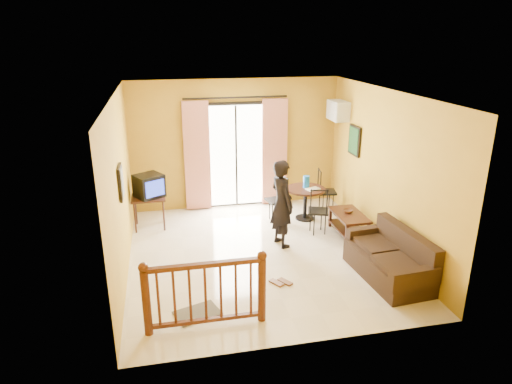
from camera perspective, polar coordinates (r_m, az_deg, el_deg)
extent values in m
plane|color=beige|center=(8.12, 0.53, -7.76)|extent=(5.00, 5.00, 0.00)
plane|color=white|center=(7.29, 0.60, 12.24)|extent=(5.00, 5.00, 0.00)
plane|color=#B78C23|center=(9.96, -2.57, 5.97)|extent=(4.50, 0.00, 4.50)
plane|color=#B78C23|center=(5.34, 6.42, -6.31)|extent=(4.50, 0.00, 4.50)
plane|color=#B78C23|center=(7.45, -16.57, 0.53)|extent=(0.00, 5.00, 5.00)
plane|color=#B78C23|center=(8.35, 15.83, 2.60)|extent=(0.00, 5.00, 5.00)
cube|color=black|center=(10.00, -2.54, 4.55)|extent=(1.34, 0.03, 2.34)
cube|color=white|center=(9.97, -2.50, 4.50)|extent=(1.20, 0.04, 2.20)
cube|color=black|center=(9.95, -2.48, 4.48)|extent=(0.04, 0.02, 2.20)
cube|color=beige|center=(9.81, -7.37, 4.42)|extent=(0.55, 0.08, 2.35)
cube|color=beige|center=(10.08, 2.33, 4.97)|extent=(0.55, 0.08, 2.35)
cylinder|color=black|center=(9.67, -2.56, 11.72)|extent=(2.20, 0.04, 0.04)
cube|color=black|center=(9.20, -13.31, -0.68)|extent=(0.65, 0.55, 0.04)
cylinder|color=black|center=(9.12, -14.88, -3.12)|extent=(0.04, 0.04, 0.63)
cylinder|color=black|center=(9.10, -11.46, -2.89)|extent=(0.04, 0.04, 0.63)
cylinder|color=black|center=(9.53, -14.79, -2.13)|extent=(0.04, 0.04, 0.63)
cylinder|color=black|center=(9.51, -11.51, -1.91)|extent=(0.04, 0.04, 0.63)
cube|color=black|center=(9.12, -13.24, 0.77)|extent=(0.65, 0.64, 0.45)
cube|color=blue|center=(8.93, -12.51, 0.43)|extent=(0.35, 0.21, 0.32)
cube|color=black|center=(7.22, -16.55, 1.17)|extent=(0.04, 0.42, 0.52)
cube|color=#535147|center=(7.21, -16.35, 1.18)|extent=(0.01, 0.34, 0.44)
cylinder|color=black|center=(9.42, 6.23, 0.36)|extent=(0.81, 0.81, 0.04)
cylinder|color=black|center=(9.53, 6.16, -1.50)|extent=(0.08, 0.08, 0.65)
cylinder|color=black|center=(9.65, 6.09, -3.23)|extent=(0.39, 0.39, 0.03)
cylinder|color=blue|center=(9.42, 6.31, 1.29)|extent=(0.13, 0.13, 0.25)
cube|color=beige|center=(9.36, 7.12, 0.38)|extent=(0.32, 0.26, 0.02)
cube|color=silver|center=(9.85, 10.24, 9.99)|extent=(0.30, 0.60, 0.40)
cube|color=gray|center=(9.80, 9.41, 9.98)|extent=(0.02, 0.56, 0.36)
cube|color=black|center=(9.40, 12.21, 6.31)|extent=(0.04, 0.50, 0.60)
cube|color=black|center=(9.39, 12.07, 6.31)|extent=(0.01, 0.42, 0.52)
cube|color=black|center=(8.91, 11.56, -2.80)|extent=(0.53, 0.95, 0.04)
cube|color=black|center=(9.02, 11.45, -4.41)|extent=(0.49, 0.91, 0.03)
cube|color=black|center=(8.56, 11.27, -5.20)|extent=(0.05, 0.05, 0.40)
cube|color=black|center=(8.72, 13.84, -4.91)|extent=(0.05, 0.05, 0.40)
cube|color=black|center=(9.27, 9.27, -3.10)|extent=(0.05, 0.05, 0.40)
cube|color=black|center=(9.43, 11.67, -2.87)|extent=(0.05, 0.05, 0.40)
imported|color=brown|center=(8.95, 11.42, -2.35)|extent=(0.20, 0.20, 0.06)
cube|color=black|center=(7.61, 16.12, -8.95)|extent=(0.89, 1.60, 0.39)
cube|color=black|center=(7.59, 18.30, -6.39)|extent=(0.30, 1.55, 0.53)
cube|color=black|center=(6.94, 19.16, -10.18)|extent=(0.78, 0.22, 0.29)
cube|color=black|center=(8.11, 13.83, -5.23)|extent=(0.78, 0.22, 0.29)
cube|color=black|center=(7.23, 17.18, -8.65)|extent=(0.58, 0.67, 0.10)
cube|color=black|center=(7.75, 14.81, -6.43)|extent=(0.58, 0.67, 0.10)
imported|color=black|center=(8.17, 3.24, -1.45)|extent=(0.53, 0.67, 1.61)
cylinder|color=#471E0F|center=(6.10, -13.53, -13.37)|extent=(0.11, 0.11, 0.92)
cylinder|color=#471E0F|center=(6.20, 0.74, -12.16)|extent=(0.11, 0.11, 0.92)
sphere|color=#471E0F|center=(5.85, -13.93, -9.15)|extent=(0.13, 0.13, 0.13)
sphere|color=#471E0F|center=(5.95, 0.76, -7.98)|extent=(0.13, 0.13, 0.13)
cube|color=#471E0F|center=(5.88, -6.49, -9.06)|extent=(1.55, 0.08, 0.06)
cube|color=#471E0F|center=(6.31, -6.20, -15.63)|extent=(1.55, 0.06, 0.05)
cube|color=#4F4B3F|center=(6.61, -7.35, -14.78)|extent=(0.70, 0.57, 0.02)
cube|color=brown|center=(7.24, 2.57, -11.27)|extent=(0.22, 0.26, 0.03)
cube|color=brown|center=(7.28, 3.66, -11.14)|extent=(0.22, 0.26, 0.03)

